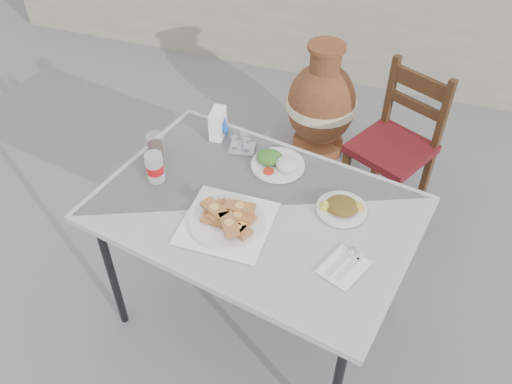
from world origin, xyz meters
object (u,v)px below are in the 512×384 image
(napkin_holder, at_px, (218,123))
(salad_rice_plate, at_px, (277,162))
(soda_can, at_px, (155,167))
(terracotta_urn, at_px, (321,105))
(salad_chopped_plate, at_px, (342,207))
(pide_plate, at_px, (227,218))
(condiment_caddy, at_px, (242,145))
(chair, at_px, (396,144))
(cafe_table, at_px, (256,215))
(cola_glass, at_px, (156,147))

(napkin_holder, bearing_deg, salad_rice_plate, -27.64)
(soda_can, relative_size, napkin_holder, 0.99)
(soda_can, height_order, terracotta_urn, soda_can)
(salad_chopped_plate, distance_m, napkin_holder, 0.72)
(pide_plate, bearing_deg, condiment_caddy, 103.28)
(salad_chopped_plate, relative_size, condiment_caddy, 1.63)
(soda_can, distance_m, chair, 1.43)
(cafe_table, distance_m, soda_can, 0.47)
(pide_plate, distance_m, napkin_holder, 0.57)
(soda_can, distance_m, terracotta_urn, 1.52)
(cafe_table, height_order, terracotta_urn, terracotta_urn)
(napkin_holder, bearing_deg, chair, 31.55)
(napkin_holder, bearing_deg, cafe_table, -57.96)
(salad_chopped_plate, height_order, chair, chair)
(cafe_table, distance_m, condiment_caddy, 0.38)
(chair, distance_m, terracotta_urn, 0.64)
(cola_glass, xyz_separation_m, napkin_holder, (0.21, 0.23, 0.02))
(pide_plate, distance_m, terracotta_urn, 1.59)
(salad_rice_plate, xyz_separation_m, chair, (0.46, 0.76, -0.34))
(salad_rice_plate, bearing_deg, salad_chopped_plate, -27.98)
(salad_chopped_plate, relative_size, chair, 0.23)
(pide_plate, height_order, soda_can, soda_can)
(salad_chopped_plate, relative_size, napkin_holder, 1.51)
(salad_chopped_plate, bearing_deg, cafe_table, -164.42)
(pide_plate, distance_m, soda_can, 0.41)
(pide_plate, bearing_deg, salad_chopped_plate, 28.54)
(cola_glass, bearing_deg, pide_plate, -32.38)
(salad_rice_plate, height_order, salad_chopped_plate, salad_rice_plate)
(salad_rice_plate, distance_m, soda_can, 0.53)
(salad_chopped_plate, xyz_separation_m, chair, (0.13, 0.94, -0.34))
(salad_rice_plate, bearing_deg, pide_plate, -101.40)
(napkin_holder, bearing_deg, salad_chopped_plate, -31.80)
(salad_chopped_plate, height_order, condiment_caddy, condiment_caddy)
(cafe_table, distance_m, napkin_holder, 0.52)
(salad_chopped_plate, bearing_deg, napkin_holder, 155.92)
(terracotta_urn, bearing_deg, condiment_caddy, -96.90)
(cafe_table, xyz_separation_m, napkin_holder, (-0.32, 0.39, 0.12))
(salad_chopped_plate, bearing_deg, cola_glass, 175.66)
(cafe_table, xyz_separation_m, terracotta_urn, (-0.05, 1.40, -0.36))
(salad_rice_plate, distance_m, chair, 0.95)
(cafe_table, distance_m, cola_glass, 0.56)
(salad_rice_plate, bearing_deg, terracotta_urn, 92.89)
(salad_chopped_plate, xyz_separation_m, napkin_holder, (-0.66, 0.29, 0.05))
(cola_glass, height_order, condiment_caddy, cola_glass)
(terracotta_urn, bearing_deg, salad_chopped_plate, -73.53)
(condiment_caddy, bearing_deg, napkin_holder, 156.15)
(salad_rice_plate, xyz_separation_m, salad_chopped_plate, (0.33, -0.17, -0.00))
(pide_plate, xyz_separation_m, condiment_caddy, (-0.11, 0.45, -0.00))
(napkin_holder, distance_m, terracotta_urn, 1.15)
(cafe_table, xyz_separation_m, pide_plate, (-0.07, -0.13, 0.09))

